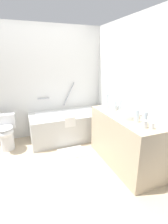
% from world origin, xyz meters
% --- Properties ---
extents(ground_plane, '(4.01, 4.01, 0.00)m').
position_xyz_m(ground_plane, '(0.00, 0.00, 0.00)').
color(ground_plane, '#C1AD8E').
extents(wall_back_tiled, '(3.41, 0.10, 2.41)m').
position_xyz_m(wall_back_tiled, '(0.00, 1.41, 1.21)').
color(wall_back_tiled, silver).
rests_on(wall_back_tiled, ground_plane).
extents(wall_right_mirror, '(0.10, 3.11, 2.41)m').
position_xyz_m(wall_right_mirror, '(1.55, 0.00, 1.21)').
color(wall_right_mirror, silver).
rests_on(wall_right_mirror, ground_plane).
extents(bathtub, '(1.64, 0.80, 1.19)m').
position_xyz_m(bathtub, '(0.60, 0.96, 0.31)').
color(bathtub, silver).
rests_on(bathtub, ground_plane).
extents(toilet, '(0.36, 0.56, 0.68)m').
position_xyz_m(toilet, '(-0.67, 0.95, 0.35)').
color(toilet, white).
rests_on(toilet, ground_plane).
extents(vanity_counter, '(0.59, 1.43, 0.85)m').
position_xyz_m(vanity_counter, '(1.21, -0.30, 0.43)').
color(vanity_counter, tan).
rests_on(vanity_counter, ground_plane).
extents(sink_basin, '(0.36, 0.36, 0.06)m').
position_xyz_m(sink_basin, '(1.17, -0.36, 0.89)').
color(sink_basin, white).
rests_on(sink_basin, vanity_counter).
extents(sink_faucet, '(0.13, 0.15, 0.08)m').
position_xyz_m(sink_faucet, '(1.37, -0.36, 0.89)').
color(sink_faucet, '#A4A4AA').
rests_on(sink_faucet, vanity_counter).
extents(water_bottle_0, '(0.06, 0.06, 0.20)m').
position_xyz_m(water_bottle_0, '(1.17, -0.59, 0.95)').
color(water_bottle_0, silver).
rests_on(water_bottle_0, vanity_counter).
extents(water_bottle_1, '(0.06, 0.06, 0.23)m').
position_xyz_m(water_bottle_1, '(1.22, -0.08, 0.96)').
color(water_bottle_1, silver).
rests_on(water_bottle_1, vanity_counter).
extents(water_bottle_2, '(0.06, 0.06, 0.26)m').
position_xyz_m(water_bottle_2, '(1.14, 0.24, 0.98)').
color(water_bottle_2, silver).
rests_on(water_bottle_2, vanity_counter).
extents(water_bottle_3, '(0.07, 0.07, 0.21)m').
position_xyz_m(water_bottle_3, '(1.20, -0.72, 0.95)').
color(water_bottle_3, silver).
rests_on(water_bottle_3, vanity_counter).
extents(water_bottle_4, '(0.07, 0.07, 0.20)m').
position_xyz_m(water_bottle_4, '(1.14, -0.05, 0.95)').
color(water_bottle_4, silver).
rests_on(water_bottle_4, vanity_counter).
extents(drinking_glass_0, '(0.07, 0.07, 0.08)m').
position_xyz_m(drinking_glass_0, '(1.21, 0.03, 0.90)').
color(drinking_glass_0, white).
rests_on(drinking_glass_0, vanity_counter).
extents(drinking_glass_1, '(0.07, 0.07, 0.10)m').
position_xyz_m(drinking_glass_1, '(1.13, -0.80, 0.90)').
color(drinking_glass_1, white).
rests_on(drinking_glass_1, vanity_counter).
extents(drinking_glass_2, '(0.07, 0.07, 0.09)m').
position_xyz_m(drinking_glass_2, '(1.20, -0.86, 0.90)').
color(drinking_glass_2, white).
rests_on(drinking_glass_2, vanity_counter).
extents(drinking_glass_3, '(0.06, 0.06, 0.10)m').
position_xyz_m(drinking_glass_3, '(1.19, 0.16, 0.91)').
color(drinking_glass_3, white).
rests_on(drinking_glass_3, vanity_counter).
extents(bath_mat, '(0.50, 0.40, 0.01)m').
position_xyz_m(bath_mat, '(0.47, 0.32, 0.01)').
color(bath_mat, white).
rests_on(bath_mat, ground_plane).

